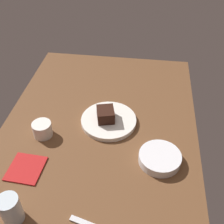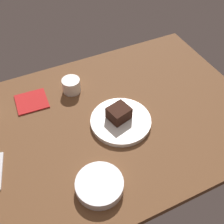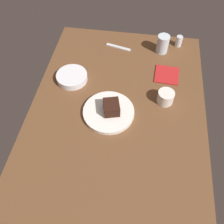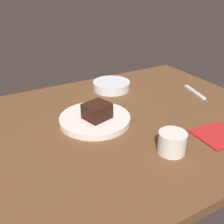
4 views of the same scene
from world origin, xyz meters
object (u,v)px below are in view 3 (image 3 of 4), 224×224
at_px(coffee_cup, 166,97).
at_px(folded_napkin, 167,75).
at_px(salt_shaker, 179,41).
at_px(water_glass, 163,44).
at_px(dessert_plate, 109,112).
at_px(side_bowl, 72,77).
at_px(dessert_spoon, 118,47).
at_px(chocolate_cake_slice, 111,107).

distance_m(coffee_cup, folded_napkin, 0.18).
distance_m(salt_shaker, water_glass, 0.12).
bearing_deg(dessert_plate, salt_shaker, -30.96).
bearing_deg(side_bowl, dessert_spoon, -35.47).
height_order(water_glass, coffee_cup, water_glass).
bearing_deg(folded_napkin, water_glass, 10.21).
bearing_deg(dessert_plate, chocolate_cake_slice, -79.50).
xyz_separation_m(salt_shaker, coffee_cup, (-0.44, 0.07, 0.00)).
height_order(chocolate_cake_slice, salt_shaker, chocolate_cake_slice).
distance_m(chocolate_cake_slice, salt_shaker, 0.63).
distance_m(chocolate_cake_slice, coffee_cup, 0.27).
bearing_deg(dessert_spoon, side_bowl, 68.51).
bearing_deg(coffee_cup, chocolate_cake_slice, 113.99).
relative_size(salt_shaker, folded_napkin, 0.48).
height_order(chocolate_cake_slice, folded_napkin, chocolate_cake_slice).
bearing_deg(coffee_cup, side_bowl, 80.96).
relative_size(dessert_plate, dessert_spoon, 1.62).
bearing_deg(water_glass, chocolate_cake_slice, 155.32).
height_order(dessert_plate, folded_napkin, dessert_plate).
bearing_deg(salt_shaker, folded_napkin, 166.56).
height_order(side_bowl, coffee_cup, coffee_cup).
bearing_deg(side_bowl, chocolate_cake_slice, -128.44).
xyz_separation_m(chocolate_cake_slice, folded_napkin, (0.29, -0.26, -0.04)).
bearing_deg(dessert_spoon, dessert_plate, 105.97).
bearing_deg(coffee_cup, salt_shaker, -9.00).
relative_size(dessert_plate, salt_shaker, 3.83).
bearing_deg(chocolate_cake_slice, side_bowl, 51.56).
bearing_deg(folded_napkin, coffee_cup, 177.46).
distance_m(dessert_plate, dessert_spoon, 0.48).
xyz_separation_m(salt_shaker, side_bowl, (-0.36, 0.55, -0.01)).
xyz_separation_m(water_glass, side_bowl, (-0.30, 0.46, -0.03)).
bearing_deg(water_glass, dessert_plate, 154.18).
bearing_deg(side_bowl, salt_shaker, -56.90).
bearing_deg(salt_shaker, water_glass, 124.47).
bearing_deg(folded_napkin, chocolate_cake_slice, 138.70).
distance_m(chocolate_cake_slice, water_glass, 0.53).
relative_size(dessert_plate, folded_napkin, 1.84).
height_order(dessert_plate, chocolate_cake_slice, chocolate_cake_slice).
xyz_separation_m(dessert_plate, dessert_spoon, (0.48, 0.02, -0.01)).
bearing_deg(water_glass, dessert_spoon, 91.17).
height_order(dessert_spoon, folded_napkin, dessert_spoon).
distance_m(dessert_plate, salt_shaker, 0.64).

